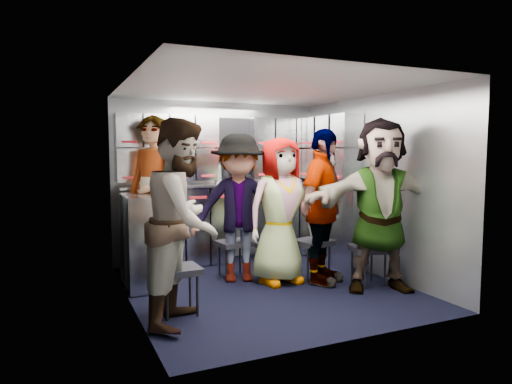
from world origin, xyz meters
name	(u,v)px	position (x,y,z in m)	size (l,w,h in m)	color
floor	(266,287)	(0.00, 0.00, 0.00)	(3.00, 3.00, 0.00)	black
wall_back	(219,181)	(0.00, 1.50, 1.05)	(2.80, 0.04, 2.10)	#9298A0
wall_left	(129,195)	(-1.40, 0.00, 1.05)	(0.04, 3.00, 2.10)	#9298A0
wall_right	(374,185)	(1.40, 0.00, 1.05)	(0.04, 3.00, 2.10)	#9298A0
ceiling	(266,88)	(0.00, 0.00, 2.10)	(2.80, 3.00, 0.02)	silver
cart_bank_back	(224,224)	(0.00, 1.29, 0.49)	(2.68, 0.38, 0.99)	#989EA7
cart_bank_left	(143,241)	(-1.19, 0.56, 0.49)	(0.38, 0.76, 0.99)	#989EA7
counter	(224,185)	(0.00, 1.29, 1.01)	(2.68, 0.42, 0.03)	#AEB0B5
locker_bank_back	(222,148)	(0.00, 1.35, 1.49)	(2.68, 0.28, 0.82)	#989EA7
locker_bank_right	(331,148)	(1.25, 0.70, 1.49)	(0.28, 1.00, 0.82)	#989EA7
right_cabinet	(334,225)	(1.25, 0.60, 0.50)	(0.28, 1.20, 1.00)	#989EA7
coffee_niche	(233,150)	(0.18, 1.41, 1.47)	(0.46, 0.16, 0.84)	black
red_latch_strip	(229,196)	(0.00, 1.09, 0.88)	(2.60, 0.02, 0.03)	#AC1A24
jump_seat_near_left	(179,272)	(-1.05, -0.41, 0.38)	(0.37, 0.36, 0.43)	black
jump_seat_mid_left	(233,245)	(-0.16, 0.55, 0.37)	(0.39, 0.38, 0.42)	black
jump_seat_center	(273,248)	(0.22, 0.30, 0.35)	(0.35, 0.34, 0.40)	black
jump_seat_mid_right	(313,244)	(0.63, 0.08, 0.40)	(0.46, 0.44, 0.45)	black
jump_seat_near_right	(369,251)	(1.05, -0.37, 0.38)	(0.44, 0.43, 0.43)	black
attendant_standing	(154,198)	(-1.01, 0.82, 0.92)	(0.67, 0.44, 1.85)	black
attendant_arc_a	(183,221)	(-1.05, -0.59, 0.86)	(0.84, 0.65, 1.72)	black
attendant_arc_b	(239,208)	(-0.16, 0.37, 0.82)	(1.06, 0.61, 1.64)	black
attendant_arc_c	(280,211)	(0.22, 0.12, 0.80)	(0.78, 0.51, 1.60)	black
attendant_arc_d	(322,207)	(0.63, -0.10, 0.85)	(0.99, 0.41, 1.70)	black
attendant_arc_e	(381,205)	(1.05, -0.55, 0.90)	(1.67, 0.53, 1.80)	black
bottle_left	(219,175)	(-0.09, 1.24, 1.15)	(0.07, 0.07, 0.24)	white
bottle_mid	(168,175)	(-0.75, 1.24, 1.16)	(0.06, 0.06, 0.26)	white
bottle_right	(295,173)	(1.04, 1.24, 1.15)	(0.06, 0.06, 0.25)	white
cup_left	(147,182)	(-1.01, 1.23, 1.08)	(0.08, 0.08, 0.10)	tan
cup_right	(309,178)	(1.25, 1.23, 1.08)	(0.07, 0.07, 0.09)	tan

